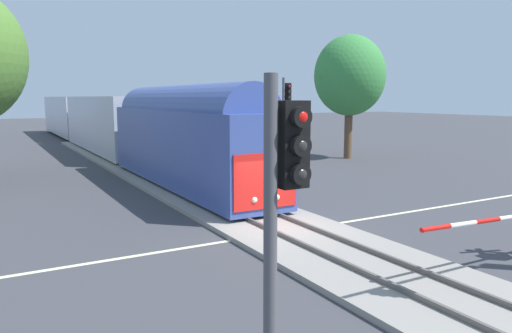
{
  "coord_description": "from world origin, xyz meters",
  "views": [
    {
      "loc": [
        -9.25,
        -14.33,
        4.84
      ],
      "look_at": [
        0.52,
        2.98,
        2.0
      ],
      "focal_mm": 33.95,
      "sensor_mm": 36.0,
      "label": 1
    }
  ],
  "objects": [
    {
      "name": "ground_plane",
      "position": [
        0.0,
        0.0,
        0.0
      ],
      "size": [
        220.0,
        220.0,
        0.0
      ],
      "primitive_type": "plane",
      "color": "#3D3D42"
    },
    {
      "name": "road_centre_stripe",
      "position": [
        0.0,
        0.0,
        0.0
      ],
      "size": [
        44.0,
        0.2,
        0.01
      ],
      "color": "beige",
      "rests_on": "ground"
    },
    {
      "name": "railway_track",
      "position": [
        0.0,
        0.0,
        0.1
      ],
      "size": [
        4.4,
        80.0,
        0.32
      ],
      "color": "gray",
      "rests_on": "ground"
    },
    {
      "name": "commuter_train",
      "position": [
        0.0,
        28.79,
        2.74
      ],
      "size": [
        3.04,
        58.81,
        5.16
      ],
      "color": "#384C93",
      "rests_on": "railway_track"
    },
    {
      "name": "traffic_signal_near_left",
      "position": [
        -6.32,
        -9.75,
        3.43
      ],
      "size": [
        0.53,
        0.38,
        5.11
      ],
      "color": "#4C4C51",
      "rests_on": "ground"
    },
    {
      "name": "traffic_signal_far_side",
      "position": [
        5.89,
        9.06,
        3.98
      ],
      "size": [
        0.53,
        0.38,
        5.96
      ],
      "color": "#4C4C51",
      "rests_on": "ground"
    },
    {
      "name": "maple_right_background",
      "position": [
        16.09,
        15.61,
        6.51
      ],
      "size": [
        5.58,
        5.58,
        9.69
      ],
      "color": "brown",
      "rests_on": "ground"
    }
  ]
}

